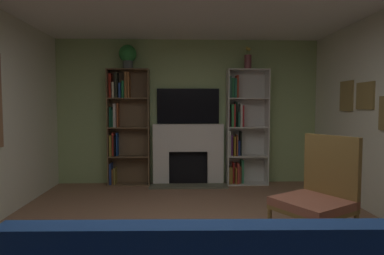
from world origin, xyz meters
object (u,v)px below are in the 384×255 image
tv (188,106)px  bookshelf_left (124,122)px  potted_plant (128,55)px  vase_with_flowers (248,61)px  fireplace (188,153)px  armchair (319,194)px  bookshelf_right (241,129)px

tv → bookshelf_left: size_ratio=0.54×
tv → potted_plant: size_ratio=2.69×
tv → vase_with_flowers: size_ratio=2.79×
bookshelf_left → potted_plant: bearing=-33.9°
fireplace → tv: tv is taller
bookshelf_left → vase_with_flowers: (2.23, -0.06, 1.10)m
tv → armchair: (1.22, -2.89, -0.86)m
potted_plant → armchair: size_ratio=0.37×
fireplace → bookshelf_left: 1.28m
tv → armchair: 3.25m
bookshelf_left → fireplace: bearing=-0.5°
vase_with_flowers → armchair: bearing=-87.0°
fireplace → vase_with_flowers: (1.07, -0.04, 1.66)m
bookshelf_left → bookshelf_right: bearing=-0.5°
bookshelf_right → armchair: bookshelf_right is taller
fireplace → bookshelf_left: size_ratio=0.66×
fireplace → tv: size_ratio=1.21×
fireplace → potted_plant: (-1.07, -0.04, 1.75)m
armchair → fireplace: bearing=113.4°
bookshelf_left → vase_with_flowers: vase_with_flowers is taller
bookshelf_right → vase_with_flowers: bearing=-19.2°
bookshelf_right → fireplace: bearing=179.5°
bookshelf_left → potted_plant: size_ratio=4.94×
tv → potted_plant: potted_plant is taller
fireplace → bookshelf_left: bearing=179.5°
potted_plant → armchair: potted_plant is taller
tv → bookshelf_left: bearing=-176.8°
potted_plant → armchair: 4.00m
fireplace → vase_with_flowers: vase_with_flowers is taller
potted_plant → vase_with_flowers: 2.15m
bookshelf_left → armchair: bookshelf_left is taller
bookshelf_left → vase_with_flowers: 2.49m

